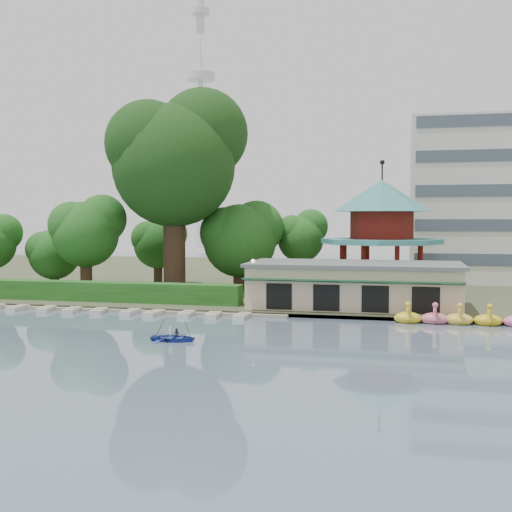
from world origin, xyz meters
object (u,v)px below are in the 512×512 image
(pavilion, at_px, (382,225))
(dock, at_px, (101,309))
(boathouse, at_px, (354,284))
(rowboat_with_passengers, at_px, (174,334))
(big_tree, at_px, (176,155))

(pavilion, bearing_deg, dock, -148.34)
(dock, relative_size, pavilion, 2.52)
(boathouse, distance_m, rowboat_with_passengers, 19.98)
(dock, xyz_separation_m, rowboat_with_passengers, (11.27, -11.96, 0.33))
(dock, height_order, big_tree, big_tree)
(dock, height_order, rowboat_with_passengers, rowboat_with_passengers)
(rowboat_with_passengers, bearing_deg, dock, 133.28)
(pavilion, xyz_separation_m, big_tree, (-20.83, -3.79, 7.25))
(dock, relative_size, big_tree, 1.59)
(boathouse, xyz_separation_m, big_tree, (-18.83, 6.23, 12.37))
(big_tree, bearing_deg, pavilion, 10.33)
(dock, bearing_deg, boathouse, 12.24)
(dock, xyz_separation_m, boathouse, (22.00, 4.77, 2.25))
(dock, distance_m, rowboat_with_passengers, 16.44)
(pavilion, bearing_deg, rowboat_with_passengers, -115.44)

